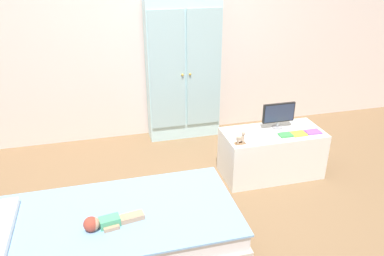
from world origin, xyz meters
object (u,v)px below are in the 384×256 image
book_green (286,135)px  tv_monitor (279,114)px  doll (103,222)px  tv_stand (271,153)px  book_yellow (299,134)px  rocking_horse_toy (241,138)px  book_purple (313,132)px  wardrobe (183,71)px  bed (105,234)px

book_green → tv_monitor: bearing=88.5°
tv_monitor → doll: bearing=-152.9°
tv_stand → book_yellow: 0.31m
rocking_horse_toy → book_purple: size_ratio=0.81×
tv_stand → wardrobe: bearing=120.1°
tv_stand → book_green: bearing=-55.3°
tv_monitor → book_yellow: 0.25m
book_green → book_purple: size_ratio=0.83×
tv_stand → book_yellow: book_yellow is taller
rocking_horse_toy → book_purple: rocking_horse_toy is taller
wardrobe → book_purple: wardrobe is taller
tv_stand → book_yellow: bearing=-26.6°
wardrobe → book_purple: size_ratio=10.89×
rocking_horse_toy → book_yellow: (0.56, 0.04, -0.05)m
doll → book_green: book_green is taller
doll → tv_monitor: 1.82m
wardrobe → tv_stand: wardrobe is taller
tv_stand → rocking_horse_toy: (-0.37, -0.14, 0.27)m
doll → tv_stand: (1.53, 0.75, -0.11)m
tv_monitor → book_yellow: tv_monitor is taller
wardrobe → tv_stand: size_ratio=1.66×
doll → tv_stand: 1.71m
doll → tv_stand: tv_stand is taller
doll → book_purple: (1.87, 0.65, 0.11)m
tv_monitor → book_green: bearing=-91.5°
book_purple → book_green: bearing=180.0°
bed → tv_stand: 1.67m
wardrobe → tv_monitor: (0.66, -0.94, -0.18)m
wardrobe → book_purple: 1.47m
bed → doll: (0.00, -0.11, 0.18)m
wardrobe → doll: bearing=-118.4°
wardrobe → tv_monitor: size_ratio=4.96×
rocking_horse_toy → book_purple: 0.70m
tv_monitor → bed: bearing=-156.0°
bed → book_purple: book_purple is taller
bed → rocking_horse_toy: rocking_horse_toy is taller
wardrobe → book_purple: bearing=-50.2°
tv_monitor → tv_stand: bearing=-134.4°
bed → book_green: bearing=18.8°
bed → tv_stand: tv_stand is taller
tv_monitor → rocking_horse_toy: (-0.44, -0.21, -0.09)m
book_green → book_yellow: bearing=0.0°
bed → book_yellow: (1.73, 0.54, 0.29)m
wardrobe → book_green: bearing=-59.4°
bed → rocking_horse_toy: 1.32m
book_purple → rocking_horse_toy: bearing=-176.4°
wardrobe → book_yellow: size_ratio=11.52×
book_yellow → bed: bearing=-162.5°
doll → book_yellow: book_yellow is taller
wardrobe → book_purple: (0.92, -1.11, -0.31)m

